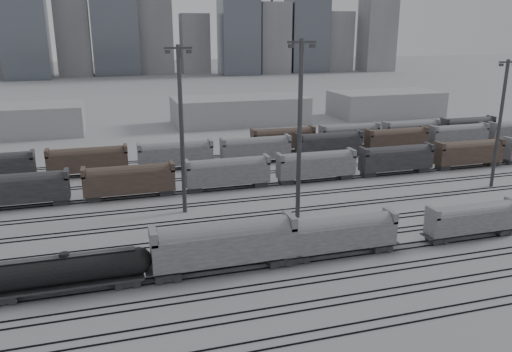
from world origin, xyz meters
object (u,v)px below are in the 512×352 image
object	(u,v)px
hopper_car_c	(472,218)
light_mast_c	(300,127)
tank_car_b	(66,271)
hopper_car_a	(224,242)
hopper_car_b	(341,232)

from	to	relation	value
hopper_car_c	light_mast_c	distance (m)	26.64
tank_car_b	hopper_car_a	size ratio (longest dim) A/B	1.07
hopper_car_c	light_mast_c	xyz separation A→B (m)	(-19.69, 14.21, 10.96)
hopper_car_c	hopper_car_a	bearing A→B (deg)	180.00
tank_car_b	hopper_car_a	xyz separation A→B (m)	(17.37, 0.00, 1.14)
hopper_car_a	hopper_car_b	distance (m)	14.81
tank_car_b	light_mast_c	distance (m)	36.82
hopper_car_a	light_mast_c	world-z (taller)	light_mast_c
light_mast_c	tank_car_b	bearing A→B (deg)	-156.07
hopper_car_a	light_mast_c	size ratio (longest dim) A/B	0.64
hopper_car_a	hopper_car_c	xyz separation A→B (m)	(34.35, -0.00, -0.78)
tank_car_b	hopper_car_b	xyz separation A→B (m)	(32.17, -0.00, 0.58)
hopper_car_b	hopper_car_a	bearing A→B (deg)	180.00
hopper_car_c	tank_car_b	bearing A→B (deg)	180.00
hopper_car_a	hopper_car_b	xyz separation A→B (m)	(14.80, -0.00, -0.56)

